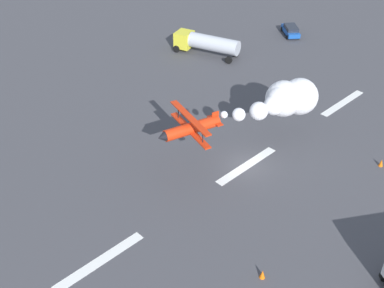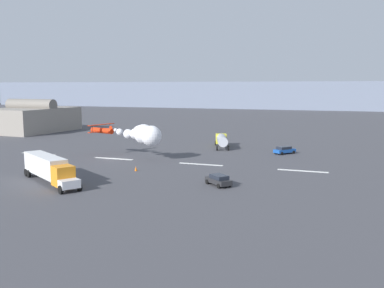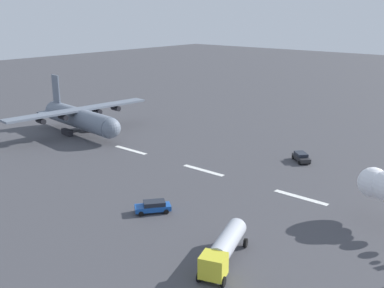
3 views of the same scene
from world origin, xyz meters
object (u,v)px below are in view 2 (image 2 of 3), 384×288
(followme_car_yellow, at_px, (219,180))
(fuel_tanker_truck, at_px, (222,140))
(airport_staff_sedan, at_px, (284,150))
(semi_truck_orange, at_px, (49,168))
(traffic_cone_far, at_px, (136,169))
(stunt_biplane_red, at_px, (142,134))
(traffic_cone_near, at_px, (37,162))

(followme_car_yellow, bearing_deg, fuel_tanker_truck, 105.20)
(followme_car_yellow, height_order, airport_staff_sedan, same)
(fuel_tanker_truck, bearing_deg, followme_car_yellow, -74.80)
(semi_truck_orange, bearing_deg, traffic_cone_far, 56.10)
(stunt_biplane_red, xyz_separation_m, airport_staff_sedan, (23.81, 15.99, -3.96))
(fuel_tanker_truck, distance_m, airport_staff_sedan, 14.84)
(traffic_cone_near, bearing_deg, semi_truck_orange, -44.46)
(stunt_biplane_red, distance_m, traffic_cone_far, 11.33)
(stunt_biplane_red, bearing_deg, semi_truck_orange, -100.74)
(airport_staff_sedan, bearing_deg, traffic_cone_far, -127.98)
(fuel_tanker_truck, relative_size, traffic_cone_near, 12.83)
(airport_staff_sedan, bearing_deg, followme_car_yellow, -98.61)
(stunt_biplane_red, relative_size, traffic_cone_far, 23.27)
(stunt_biplane_red, relative_size, traffic_cone_near, 23.27)
(stunt_biplane_red, bearing_deg, followme_car_yellow, -38.20)
(stunt_biplane_red, xyz_separation_m, semi_truck_orange, (-4.04, -21.28, -2.64))
(semi_truck_orange, xyz_separation_m, fuel_tanker_truck, (13.61, 41.35, -0.39))
(semi_truck_orange, relative_size, traffic_cone_near, 18.92)
(airport_staff_sedan, bearing_deg, stunt_biplane_red, -146.12)
(followme_car_yellow, xyz_separation_m, traffic_cone_near, (-34.28, 4.68, -0.44))
(semi_truck_orange, xyz_separation_m, traffic_cone_far, (7.74, 11.52, -1.76))
(followme_car_yellow, distance_m, traffic_cone_near, 34.61)
(fuel_tanker_truck, height_order, airport_staff_sedan, fuel_tanker_truck)
(stunt_biplane_red, distance_m, fuel_tanker_truck, 22.44)
(stunt_biplane_red, distance_m, followme_car_yellow, 24.64)
(semi_truck_orange, relative_size, fuel_tanker_truck, 1.48)
(fuel_tanker_truck, distance_m, followme_car_yellow, 36.39)
(followme_car_yellow, bearing_deg, stunt_biplane_red, 141.80)
(traffic_cone_near, height_order, traffic_cone_far, same)
(followme_car_yellow, xyz_separation_m, airport_staff_sedan, (4.70, 31.03, 0.00))
(semi_truck_orange, xyz_separation_m, traffic_cone_near, (-11.14, 10.93, -1.76))
(stunt_biplane_red, xyz_separation_m, traffic_cone_far, (3.71, -9.76, -4.39))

